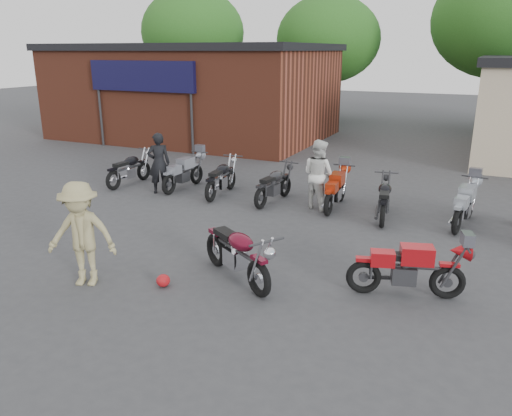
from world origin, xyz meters
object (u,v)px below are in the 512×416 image
at_px(sportbike, 409,266).
at_px(vintage_motorcycle, 237,250).
at_px(helmet, 163,280).
at_px(row_bike_1, 184,171).
at_px(row_bike_0, 129,167).
at_px(row_bike_6, 465,203).
at_px(person_dark, 159,163).
at_px(row_bike_3, 274,183).
at_px(row_bike_4, 336,188).
at_px(row_bike_5, 384,197).
at_px(person_tan, 82,234).
at_px(person_light, 318,174).
at_px(row_bike_2, 221,176).

bearing_deg(sportbike, vintage_motorcycle, 177.15).
bearing_deg(helmet, row_bike_1, 119.51).
xyz_separation_m(helmet, row_bike_0, (-5.02, 5.41, 0.44)).
xyz_separation_m(row_bike_0, row_bike_6, (9.62, 0.29, 0.02)).
relative_size(person_dark, row_bike_0, 0.94).
relative_size(person_dark, row_bike_3, 0.94).
height_order(row_bike_0, row_bike_4, row_bike_4).
relative_size(sportbike, row_bike_5, 1.00).
bearing_deg(row_bike_5, person_tan, 136.05).
distance_m(vintage_motorcycle, row_bike_4, 5.02).
xyz_separation_m(sportbike, person_light, (-2.94, 4.12, 0.36)).
relative_size(person_tan, row_bike_1, 0.99).
xyz_separation_m(row_bike_0, row_bike_1, (1.78, 0.30, 0.00)).
distance_m(person_tan, row_bike_3, 6.15).
bearing_deg(row_bike_1, vintage_motorcycle, -135.33).
bearing_deg(row_bike_5, row_bike_3, 78.32).
xyz_separation_m(helmet, person_tan, (-1.31, -0.48, 0.83)).
relative_size(person_dark, row_bike_5, 0.94).
height_order(row_bike_1, row_bike_2, row_bike_2).
height_order(sportbike, row_bike_4, row_bike_4).
height_order(row_bike_1, row_bike_3, row_bike_1).
distance_m(person_tan, row_bike_6, 8.56).
distance_m(person_dark, row_bike_2, 1.86).
xyz_separation_m(helmet, person_dark, (-3.62, 5.03, 0.77)).
distance_m(vintage_motorcycle, row_bike_6, 6.07).
distance_m(person_tan, row_bike_0, 6.98).
bearing_deg(row_bike_2, sportbike, -130.02).
height_order(helmet, row_bike_3, row_bike_3).
bearing_deg(row_bike_1, sportbike, -117.11).
bearing_deg(person_tan, row_bike_6, 25.65).
bearing_deg(person_tan, row_bike_3, 59.22).
height_order(row_bike_1, row_bike_6, row_bike_6).
bearing_deg(row_bike_3, helmet, -171.45).
relative_size(row_bike_1, row_bike_2, 0.99).
relative_size(person_light, row_bike_6, 0.93).
relative_size(person_dark, row_bike_4, 0.93).
bearing_deg(sportbike, row_bike_0, 139.74).
bearing_deg(row_bike_4, row_bike_1, 88.38).
xyz_separation_m(helmet, row_bike_2, (-1.87, 5.57, 0.45)).
bearing_deg(vintage_motorcycle, row_bike_6, 86.98).
xyz_separation_m(vintage_motorcycle, sportbike, (2.86, 0.69, -0.05)).
relative_size(row_bike_0, row_bike_1, 0.99).
bearing_deg(vintage_motorcycle, row_bike_4, 118.32).
bearing_deg(row_bike_6, helmet, 149.22).
bearing_deg(row_bike_6, row_bike_1, 98.07).
xyz_separation_m(helmet, row_bike_1, (-3.23, 5.71, 0.44)).
bearing_deg(row_bike_2, row_bike_5, -96.30).
xyz_separation_m(sportbike, row_bike_3, (-4.18, 4.12, -0.01)).
xyz_separation_m(row_bike_2, row_bike_3, (1.64, -0.01, -0.01)).
height_order(person_tan, row_bike_0, person_tan).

